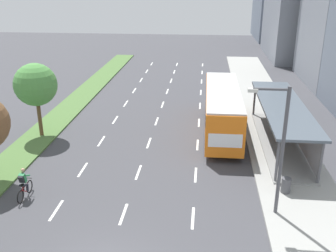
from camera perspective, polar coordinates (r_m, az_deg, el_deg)
name	(u,v)px	position (r m, az deg, el deg)	size (l,w,h in m)	color
median_strip	(68,110)	(35.83, -14.57, 2.34)	(2.60, 52.00, 0.12)	#4C7038
sidewalk_right	(267,116)	(34.14, 14.35, 1.46)	(4.50, 52.00, 0.15)	#9E9E99
lane_divider_left	(115,120)	(32.65, -7.79, 0.91)	(0.14, 46.93, 0.01)	white
lane_divider_center	(157,121)	(32.05, -1.69, 0.71)	(0.14, 46.93, 0.01)	white
lane_divider_right	(199,123)	(31.82, 4.58, 0.49)	(0.14, 46.93, 0.01)	white
bus_shelter	(285,120)	(28.04, 16.92, 0.79)	(2.90, 12.44, 2.86)	gray
bus	(222,106)	(29.45, 8.03, 2.90)	(2.54, 11.29, 3.37)	orange
cyclist	(24,185)	(22.29, -20.47, -8.09)	(0.46, 1.82, 1.71)	black
median_tree_third	(36,85)	(29.33, -18.94, 5.75)	(3.07, 3.07, 5.40)	brown
streetlight	(279,144)	(18.82, 16.07, -2.50)	(1.91, 0.24, 6.50)	#4C4C51
trash_bin	(286,185)	(22.24, 16.98, -8.34)	(0.52, 0.52, 0.85)	#4C4C51
building_tall_right	(285,3)	(79.91, 16.86, 17.00)	(10.49, 14.59, 13.31)	slate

